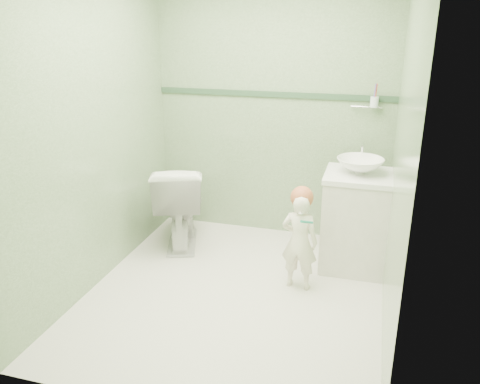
% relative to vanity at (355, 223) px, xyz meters
% --- Properties ---
extents(ground, '(2.50, 2.50, 0.00)m').
position_rel_vanity_xyz_m(ground, '(-0.84, -0.70, -0.40)').
color(ground, silver).
rests_on(ground, ground).
extents(room_shell, '(2.50, 2.54, 2.40)m').
position_rel_vanity_xyz_m(room_shell, '(-0.84, -0.70, 0.80)').
color(room_shell, gray).
rests_on(room_shell, ground).
extents(trim_stripe, '(2.20, 0.02, 0.05)m').
position_rel_vanity_xyz_m(trim_stripe, '(-0.84, 0.54, 0.95)').
color(trim_stripe, '#2E4C34').
rests_on(trim_stripe, room_shell).
extents(vanity, '(0.52, 0.50, 0.80)m').
position_rel_vanity_xyz_m(vanity, '(0.00, 0.00, 0.00)').
color(vanity, beige).
rests_on(vanity, ground).
extents(counter, '(0.54, 0.52, 0.04)m').
position_rel_vanity_xyz_m(counter, '(0.00, 0.00, 0.41)').
color(counter, white).
rests_on(counter, vanity).
extents(basin, '(0.37, 0.37, 0.13)m').
position_rel_vanity_xyz_m(basin, '(0.00, 0.00, 0.49)').
color(basin, white).
rests_on(basin, counter).
extents(faucet, '(0.03, 0.13, 0.18)m').
position_rel_vanity_xyz_m(faucet, '(0.00, 0.19, 0.57)').
color(faucet, silver).
rests_on(faucet, counter).
extents(cup_holder, '(0.26, 0.07, 0.21)m').
position_rel_vanity_xyz_m(cup_holder, '(0.05, 0.48, 0.93)').
color(cup_holder, silver).
rests_on(cup_holder, room_shell).
extents(toilet, '(0.67, 0.87, 0.79)m').
position_rel_vanity_xyz_m(toilet, '(-1.58, 0.02, -0.01)').
color(toilet, white).
rests_on(toilet, ground).
extents(toddler, '(0.30, 0.21, 0.78)m').
position_rel_vanity_xyz_m(toddler, '(-0.39, -0.46, -0.01)').
color(toddler, white).
rests_on(toddler, ground).
extents(hair_cap, '(0.17, 0.17, 0.17)m').
position_rel_vanity_xyz_m(hair_cap, '(-0.39, -0.44, 0.34)').
color(hair_cap, '#B45E39').
rests_on(hair_cap, toddler).
extents(teal_toothbrush, '(0.11, 0.14, 0.08)m').
position_rel_vanity_xyz_m(teal_toothbrush, '(-0.33, -0.60, 0.22)').
color(teal_toothbrush, '#179176').
rests_on(teal_toothbrush, toddler).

